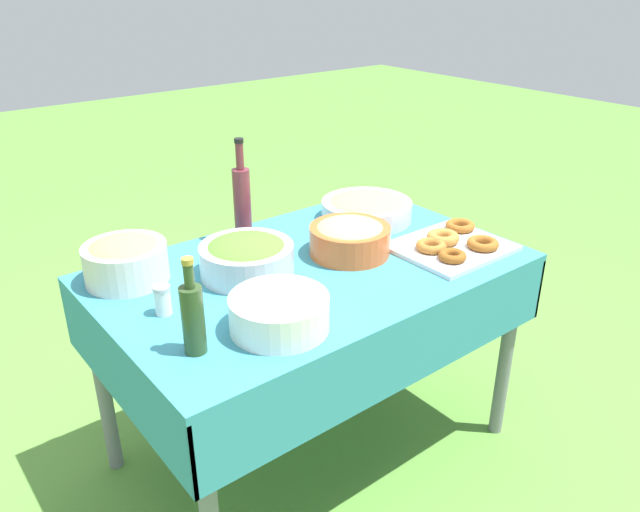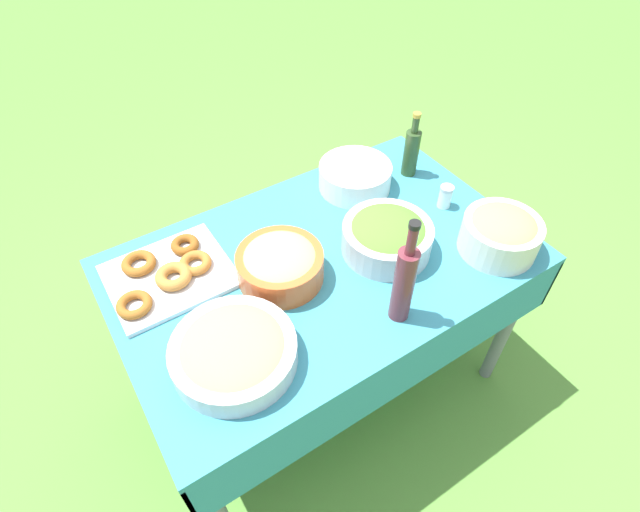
{
  "view_description": "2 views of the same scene",
  "coord_description": "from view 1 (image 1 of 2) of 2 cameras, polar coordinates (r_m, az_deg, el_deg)",
  "views": [
    {
      "loc": [
        -1.11,
        -1.44,
        1.65
      ],
      "look_at": [
        -0.03,
        -0.08,
        0.83
      ],
      "focal_mm": 35.0,
      "sensor_mm": 36.0,
      "label": 1
    },
    {
      "loc": [
        0.62,
        0.93,
        1.95
      ],
      "look_at": [
        0.03,
        0.02,
        0.81
      ],
      "focal_mm": 28.0,
      "sensor_mm": 36.0,
      "label": 2
    }
  ],
  "objects": [
    {
      "name": "pasta_bowl",
      "position": [
        2.08,
        2.74,
        1.75
      ],
      "size": [
        0.27,
        0.27,
        0.12
      ],
      "color": "#E05B28",
      "rests_on": "picnic_table"
    },
    {
      "name": "bread_bowl",
      "position": [
        2.38,
        4.28,
        4.41
      ],
      "size": [
        0.34,
        0.34,
        0.09
      ],
      "color": "silver",
      "rests_on": "picnic_table"
    },
    {
      "name": "fruit_bowl",
      "position": [
        1.99,
        -17.37,
        -0.24
      ],
      "size": [
        0.25,
        0.25,
        0.14
      ],
      "color": "silver",
      "rests_on": "picnic_table"
    },
    {
      "name": "donut_platter",
      "position": [
        2.18,
        11.99,
        1.08
      ],
      "size": [
        0.38,
        0.32,
        0.05
      ],
      "color": "silver",
      "rests_on": "picnic_table"
    },
    {
      "name": "plate_stack",
      "position": [
        1.66,
        -3.75,
        -5.21
      ],
      "size": [
        0.27,
        0.27,
        0.1
      ],
      "color": "white",
      "rests_on": "picnic_table"
    },
    {
      "name": "wine_bottle",
      "position": [
        2.17,
        -7.13,
        4.94
      ],
      "size": [
        0.06,
        0.06,
        0.37
      ],
      "color": "maroon",
      "rests_on": "picnic_table"
    },
    {
      "name": "ground_plane",
      "position": [
        2.45,
        -0.68,
        -16.99
      ],
      "size": [
        14.0,
        14.0,
        0.0
      ],
      "primitive_type": "plane",
      "color": "#568C38"
    },
    {
      "name": "olive_oil_bottle",
      "position": [
        1.57,
        -11.55,
        -5.41
      ],
      "size": [
        0.06,
        0.06,
        0.26
      ],
      "color": "#2D4723",
      "rests_on": "picnic_table"
    },
    {
      "name": "picnic_table",
      "position": [
        2.07,
        -0.77,
        -3.39
      ],
      "size": [
        1.35,
        0.86,
        0.76
      ],
      "color": "teal",
      "rests_on": "ground_plane"
    },
    {
      "name": "salad_bowl",
      "position": [
        1.95,
        -6.72,
        -0.03
      ],
      "size": [
        0.29,
        0.29,
        0.12
      ],
      "color": "silver",
      "rests_on": "picnic_table"
    },
    {
      "name": "salt_shaker",
      "position": [
        1.79,
        -14.19,
        -3.91
      ],
      "size": [
        0.05,
        0.05,
        0.09
      ],
      "color": "white",
      "rests_on": "picnic_table"
    }
  ]
}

